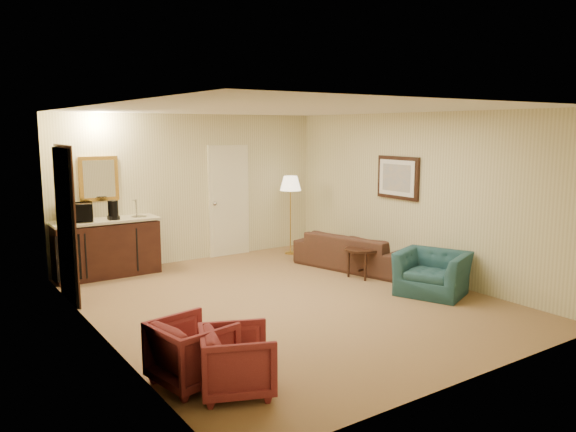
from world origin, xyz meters
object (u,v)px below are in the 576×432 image
Objects in this scene: rose_chair_near at (237,358)px; waste_bin at (148,262)px; teal_armchair at (433,266)px; rose_chair_far at (192,349)px; coffee_maker at (113,210)px; coffee_table at (367,261)px; sofa at (354,245)px; wetbar_cabinet at (107,248)px; floor_lamp at (290,215)px; microwave at (75,210)px.

rose_chair_near is 2.11× the size of waste_bin.
teal_armchair is 4.11m from rose_chair_far.
rose_chair_far is at bearing -85.00° from coffee_maker.
teal_armchair is at bearing -90.02° from rose_chair_far.
coffee_table is at bearing 161.55° from teal_armchair.
sofa reaches higher than rose_chair_far.
coffee_maker reaches higher than wetbar_cabinet.
floor_lamp reaches higher than teal_armchair.
coffee_maker is at bearing -17.96° from rose_chair_far.
waste_bin is (-2.90, 3.55, -0.26)m from teal_armchair.
waste_bin is (0.90, 4.65, -0.17)m from rose_chair_near.
waste_bin is at bearing -163.70° from teal_armchair.
coffee_maker reaches higher than rose_chair_far.
coffee_maker is (0.55, -0.13, -0.02)m from microwave.
waste_bin is (1.15, 4.25, -0.18)m from rose_chair_far.
coffee_maker is (-3.49, 1.77, 0.68)m from sofa.
microwave reaches higher than rose_chair_near.
wetbar_cabinet is 4.73m from rose_chair_near.
microwave is 1.70× the size of coffee_maker.
microwave is at bearing -10.52° from rose_chair_far.
coffee_maker reaches higher than sofa.
microwave is (-0.45, 0.05, 0.64)m from wetbar_cabinet.
teal_armchair reaches higher than rose_chair_far.
wetbar_cabinet is at bearing 173.85° from waste_bin.
rose_chair_far is 4.34m from coffee_maker.
rose_chair_near is 0.97× the size of rose_chair_far.
wetbar_cabinet is 2.43× the size of rose_chair_far.
microwave is (-4.00, 3.67, 0.68)m from teal_armchair.
waste_bin is at bearing 174.71° from floor_lamp.
coffee_maker is at bearing 47.63° from sofa.
rose_chair_far is at bearing -103.14° from teal_armchair.
wetbar_cabinet is 3.16× the size of microwave.
teal_armchair is 1.44× the size of rose_chair_near.
floor_lamp is at bearing 160.52° from teal_armchair.
wetbar_cabinet is 4.05m from sofa.
wetbar_cabinet reaches higher than rose_chair_far.
floor_lamp is at bearing 8.97° from coffee_maker.
teal_armchair is 3.09× the size of coffee_maker.
rose_chair_far is 2.18× the size of waste_bin.
sofa is at bearing 155.43° from teal_armchair.
rose_chair_near is (-3.80, -1.10, -0.08)m from teal_armchair.
coffee_maker is (0.11, -0.08, 0.61)m from wetbar_cabinet.
wetbar_cabinet reaches higher than teal_armchair.
rose_chair_near is 2.14× the size of coffee_maker.
wetbar_cabinet is 5.29× the size of waste_bin.
floor_lamp is 2.86× the size of microwave.
floor_lamp is at bearing -5.46° from wetbar_cabinet.
coffee_maker is (-3.44, 3.54, 0.66)m from teal_armchair.
coffee_maker is (0.61, 4.24, 0.74)m from rose_chair_far.
rose_chair_near is at bearing -100.95° from waste_bin.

